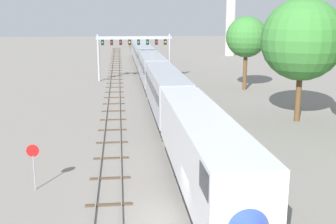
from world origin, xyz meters
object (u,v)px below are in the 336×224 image
(passenger_train, at_px, (151,68))
(trackside_tree_left, at_px, (302,40))
(stop_sign, at_px, (33,161))
(signal_gantry, at_px, (134,46))
(trackside_tree_right, at_px, (246,37))

(passenger_train, relative_size, trackside_tree_left, 8.19)
(stop_sign, relative_size, trackside_tree_left, 0.24)
(trackside_tree_left, bearing_deg, signal_gantry, 117.47)
(signal_gantry, bearing_deg, passenger_train, -67.97)
(stop_sign, bearing_deg, signal_gantry, 80.02)
(signal_gantry, xyz_separation_m, trackside_tree_left, (15.21, -29.26, 2.52))
(signal_gantry, distance_m, trackside_tree_left, 33.07)
(stop_sign, height_order, trackside_tree_right, trackside_tree_right)
(passenger_train, distance_m, trackside_tree_right, 14.81)
(passenger_train, relative_size, trackside_tree_right, 9.61)
(signal_gantry, height_order, trackside_tree_left, trackside_tree_left)
(stop_sign, bearing_deg, trackside_tree_left, 32.82)
(signal_gantry, relative_size, stop_sign, 4.20)
(passenger_train, bearing_deg, signal_gantry, 112.03)
(signal_gantry, relative_size, trackside_tree_left, 1.00)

